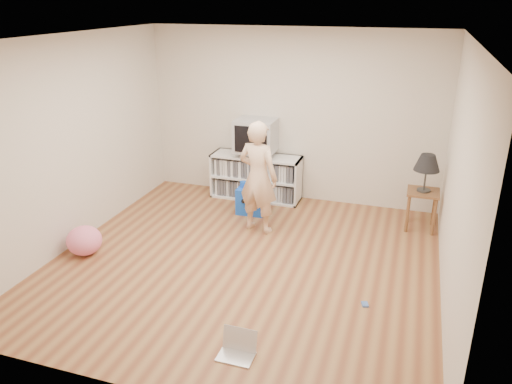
{
  "coord_description": "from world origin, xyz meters",
  "views": [
    {
      "loc": [
        1.78,
        -4.99,
        3.0
      ],
      "look_at": [
        0.02,
        0.4,
        0.76
      ],
      "focal_mm": 35.0,
      "sensor_mm": 36.0,
      "label": 1
    }
  ],
  "objects_px": {
    "media_unit": "(256,176)",
    "crt_tv": "(256,135)",
    "table_lamp": "(427,163)",
    "person": "(258,177)",
    "laptop": "(238,348)",
    "dvd_deck": "(256,153)",
    "plush_pink": "(84,240)",
    "side_table": "(422,200)",
    "plush_blue": "(252,200)"
  },
  "relations": [
    {
      "from": "media_unit",
      "to": "crt_tv",
      "type": "height_order",
      "value": "crt_tv"
    },
    {
      "from": "table_lamp",
      "to": "person",
      "type": "bearing_deg",
      "value": -160.63
    },
    {
      "from": "table_lamp",
      "to": "laptop",
      "type": "xyz_separation_m",
      "value": [
        -1.5,
        -3.23,
        -0.88
      ]
    },
    {
      "from": "person",
      "to": "media_unit",
      "type": "bearing_deg",
      "value": -58.82
    },
    {
      "from": "dvd_deck",
      "to": "plush_pink",
      "type": "distance_m",
      "value": 2.88
    },
    {
      "from": "dvd_deck",
      "to": "crt_tv",
      "type": "distance_m",
      "value": 0.29
    },
    {
      "from": "media_unit",
      "to": "side_table",
      "type": "height_order",
      "value": "media_unit"
    },
    {
      "from": "dvd_deck",
      "to": "laptop",
      "type": "bearing_deg",
      "value": -74.48
    },
    {
      "from": "media_unit",
      "to": "plush_pink",
      "type": "xyz_separation_m",
      "value": [
        -1.45,
        -2.45,
        -0.17
      ]
    },
    {
      "from": "crt_tv",
      "to": "plush_pink",
      "type": "bearing_deg",
      "value": -120.79
    },
    {
      "from": "media_unit",
      "to": "plush_blue",
      "type": "distance_m",
      "value": 0.63
    },
    {
      "from": "laptop",
      "to": "plush_blue",
      "type": "relative_size",
      "value": 0.68
    },
    {
      "from": "media_unit",
      "to": "laptop",
      "type": "distance_m",
      "value": 3.76
    },
    {
      "from": "dvd_deck",
      "to": "plush_blue",
      "type": "xyz_separation_m",
      "value": [
        0.12,
        -0.58,
        -0.53
      ]
    },
    {
      "from": "dvd_deck",
      "to": "plush_blue",
      "type": "distance_m",
      "value": 0.8
    },
    {
      "from": "media_unit",
      "to": "laptop",
      "type": "bearing_deg",
      "value": -74.54
    },
    {
      "from": "dvd_deck",
      "to": "laptop",
      "type": "relative_size",
      "value": 1.4
    },
    {
      "from": "dvd_deck",
      "to": "person",
      "type": "distance_m",
      "value": 1.18
    },
    {
      "from": "table_lamp",
      "to": "crt_tv",
      "type": "bearing_deg",
      "value": 171.64
    },
    {
      "from": "media_unit",
      "to": "plush_pink",
      "type": "height_order",
      "value": "media_unit"
    },
    {
      "from": "crt_tv",
      "to": "side_table",
      "type": "height_order",
      "value": "crt_tv"
    },
    {
      "from": "crt_tv",
      "to": "plush_blue",
      "type": "relative_size",
      "value": 1.27
    },
    {
      "from": "table_lamp",
      "to": "plush_pink",
      "type": "xyz_separation_m",
      "value": [
        -3.94,
        -2.06,
        -0.76
      ]
    },
    {
      "from": "plush_blue",
      "to": "table_lamp",
      "type": "bearing_deg",
      "value": 3.67
    },
    {
      "from": "plush_blue",
      "to": "side_table",
      "type": "bearing_deg",
      "value": 3.67
    },
    {
      "from": "plush_pink",
      "to": "person",
      "type": "bearing_deg",
      "value": 35.72
    },
    {
      "from": "dvd_deck",
      "to": "side_table",
      "type": "height_order",
      "value": "dvd_deck"
    },
    {
      "from": "person",
      "to": "dvd_deck",
      "type": "bearing_deg",
      "value": -58.57
    },
    {
      "from": "table_lamp",
      "to": "media_unit",
      "type": "bearing_deg",
      "value": 171.21
    },
    {
      "from": "dvd_deck",
      "to": "table_lamp",
      "type": "bearing_deg",
      "value": -8.44
    },
    {
      "from": "plush_pink",
      "to": "table_lamp",
      "type": "bearing_deg",
      "value": 27.6
    },
    {
      "from": "side_table",
      "to": "plush_pink",
      "type": "bearing_deg",
      "value": -152.4
    },
    {
      "from": "side_table",
      "to": "person",
      "type": "xyz_separation_m",
      "value": [
        -2.1,
        -0.74,
        0.35
      ]
    },
    {
      "from": "laptop",
      "to": "dvd_deck",
      "type": "bearing_deg",
      "value": 105.75
    },
    {
      "from": "media_unit",
      "to": "table_lamp",
      "type": "height_order",
      "value": "table_lamp"
    },
    {
      "from": "plush_blue",
      "to": "crt_tv",
      "type": "bearing_deg",
      "value": 100.52
    },
    {
      "from": "side_table",
      "to": "dvd_deck",
      "type": "bearing_deg",
      "value": 171.56
    },
    {
      "from": "media_unit",
      "to": "crt_tv",
      "type": "bearing_deg",
      "value": -90.0
    },
    {
      "from": "media_unit",
      "to": "dvd_deck",
      "type": "bearing_deg",
      "value": -90.0
    },
    {
      "from": "person",
      "to": "plush_blue",
      "type": "distance_m",
      "value": 0.82
    },
    {
      "from": "crt_tv",
      "to": "laptop",
      "type": "bearing_deg",
      "value": -74.47
    },
    {
      "from": "dvd_deck",
      "to": "media_unit",
      "type": "bearing_deg",
      "value": 90.0
    },
    {
      "from": "media_unit",
      "to": "plush_blue",
      "type": "xyz_separation_m",
      "value": [
        0.12,
        -0.6,
        -0.15
      ]
    },
    {
      "from": "crt_tv",
      "to": "side_table",
      "type": "bearing_deg",
      "value": -8.36
    },
    {
      "from": "person",
      "to": "crt_tv",
      "type": "bearing_deg",
      "value": -58.51
    },
    {
      "from": "crt_tv",
      "to": "plush_blue",
      "type": "height_order",
      "value": "crt_tv"
    },
    {
      "from": "table_lamp",
      "to": "laptop",
      "type": "bearing_deg",
      "value": -114.85
    },
    {
      "from": "media_unit",
      "to": "dvd_deck",
      "type": "xyz_separation_m",
      "value": [
        -0.0,
        -0.02,
        0.39
      ]
    },
    {
      "from": "side_table",
      "to": "table_lamp",
      "type": "distance_m",
      "value": 0.53
    },
    {
      "from": "table_lamp",
      "to": "plush_pink",
      "type": "relative_size",
      "value": 1.2
    }
  ]
}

